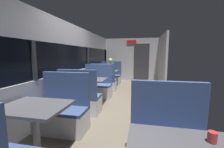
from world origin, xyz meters
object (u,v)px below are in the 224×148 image
(bench_near_window_facing_entry, at_px, (63,114))
(dining_table_mid_window, at_px, (90,82))
(bench_front_aisle_facing_entry, at_px, (168,145))
(coffee_cup_primary, at_px, (109,69))
(dining_table_near_window, at_px, (35,112))
(seated_passenger, at_px, (111,73))
(bench_mid_window_facing_end, at_px, (81,100))
(bench_far_window_facing_end, at_px, (104,83))
(coffee_cup_secondary, at_px, (212,137))
(dining_table_far_window, at_px, (108,73))
(bench_far_window_facing_entry, at_px, (111,77))
(bench_mid_window_facing_entry, at_px, (98,87))

(bench_near_window_facing_entry, bearing_deg, dining_table_mid_window, 90.00)
(bench_front_aisle_facing_entry, relative_size, coffee_cup_primary, 12.22)
(dining_table_near_window, xyz_separation_m, seated_passenger, (0.00, 5.07, -0.10))
(bench_mid_window_facing_end, bearing_deg, bench_far_window_facing_end, 90.00)
(bench_mid_window_facing_end, xyz_separation_m, coffee_cup_secondary, (2.01, -1.96, 0.46))
(coffee_cup_primary, bearing_deg, dining_table_near_window, -90.49)
(dining_table_far_window, bearing_deg, bench_far_window_facing_end, -90.00)
(dining_table_near_window, bearing_deg, dining_table_mid_window, 90.00)
(dining_table_mid_window, relative_size, bench_front_aisle_facing_entry, 0.82)
(bench_mid_window_facing_end, relative_size, dining_table_far_window, 1.22)
(bench_near_window_facing_entry, xyz_separation_m, bench_mid_window_facing_end, (0.00, 0.82, 0.00))
(bench_far_window_facing_entry, bearing_deg, bench_mid_window_facing_end, -90.00)
(bench_far_window_facing_end, xyz_separation_m, bench_front_aisle_facing_entry, (1.79, -3.64, 0.00))
(bench_far_window_facing_end, bearing_deg, bench_front_aisle_facing_entry, -63.83)
(dining_table_near_window, relative_size, bench_mid_window_facing_entry, 0.82)
(coffee_cup_secondary, bearing_deg, coffee_cup_primary, 111.52)
(dining_table_mid_window, bearing_deg, coffee_cup_secondary, -52.96)
(bench_mid_window_facing_entry, relative_size, bench_front_aisle_facing_entry, 1.00)
(bench_mid_window_facing_end, bearing_deg, dining_table_mid_window, 90.00)
(coffee_cup_secondary, bearing_deg, bench_near_window_facing_entry, 150.39)
(coffee_cup_primary, bearing_deg, dining_table_far_window, -108.78)
(bench_mid_window_facing_entry, distance_m, dining_table_far_window, 1.55)
(bench_far_window_facing_entry, bearing_deg, bench_far_window_facing_end, -90.00)
(bench_far_window_facing_entry, distance_m, bench_front_aisle_facing_entry, 5.35)
(bench_front_aisle_facing_entry, relative_size, seated_passenger, 0.87)
(dining_table_near_window, xyz_separation_m, coffee_cup_secondary, (2.01, -0.44, 0.15))
(dining_table_mid_window, bearing_deg, bench_near_window_facing_entry, -90.00)
(bench_mid_window_facing_entry, bearing_deg, dining_table_far_window, 90.00)
(dining_table_near_window, distance_m, coffee_cup_secondary, 2.06)
(dining_table_near_window, bearing_deg, coffee_cup_secondary, -12.44)
(bench_mid_window_facing_end, height_order, bench_far_window_facing_entry, same)
(bench_near_window_facing_entry, relative_size, bench_mid_window_facing_end, 1.00)
(dining_table_near_window, bearing_deg, dining_table_far_window, 90.00)
(bench_near_window_facing_entry, xyz_separation_m, coffee_cup_secondary, (2.01, -1.14, 0.46))
(dining_table_near_window, bearing_deg, bench_far_window_facing_end, 90.00)
(dining_table_near_window, distance_m, bench_mid_window_facing_entry, 2.94)
(dining_table_far_window, height_order, seated_passenger, seated_passenger)
(seated_passenger, bearing_deg, bench_mid_window_facing_entry, -90.00)
(dining_table_mid_window, bearing_deg, dining_table_far_window, 90.00)
(bench_near_window_facing_entry, bearing_deg, bench_far_window_facing_end, 90.00)
(dining_table_far_window, xyz_separation_m, coffee_cup_primary, (0.04, 0.12, 0.15))
(dining_table_near_window, height_order, seated_passenger, seated_passenger)
(bench_near_window_facing_entry, distance_m, bench_far_window_facing_entry, 4.44)
(bench_mid_window_facing_end, bearing_deg, dining_table_far_window, 90.00)
(bench_front_aisle_facing_entry, distance_m, seated_passenger, 5.29)
(bench_front_aisle_facing_entry, xyz_separation_m, coffee_cup_secondary, (0.22, -0.54, 0.46))
(bench_near_window_facing_entry, bearing_deg, coffee_cup_primary, 89.42)
(bench_front_aisle_facing_entry, bearing_deg, dining_table_mid_window, 130.16)
(dining_table_near_window, bearing_deg, bench_mid_window_facing_end, 90.00)
(bench_near_window_facing_entry, xyz_separation_m, bench_far_window_facing_entry, (0.00, 4.44, 0.00))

